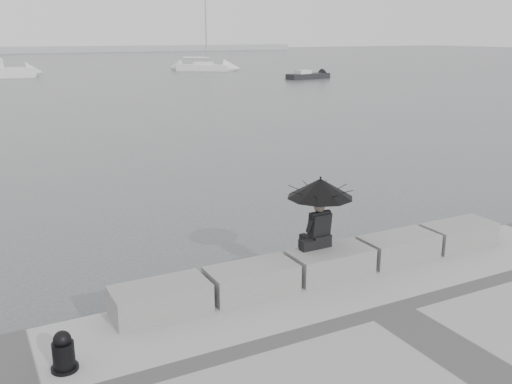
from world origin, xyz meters
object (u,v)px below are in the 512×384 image
sailboat_right (204,67)px  seated_person (320,195)px  mooring_bollard (64,354)px  small_motorboat (308,76)px

sailboat_right → seated_person: bearing=-75.3°
mooring_bollard → seated_person: bearing=14.3°
seated_person → small_motorboat: seated_person is taller
seated_person → small_motorboat: bearing=56.3°
sailboat_right → small_motorboat: (4.80, -19.18, -0.21)m
seated_person → sailboat_right: bearing=68.1°
seated_person → mooring_bollard: bearing=-166.8°
seated_person → mooring_bollard: 5.35m
mooring_bollard → small_motorboat: bearing=54.0°
mooring_bollard → sailboat_right: sailboat_right is taller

